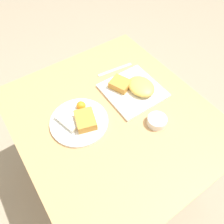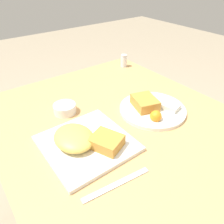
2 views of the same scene
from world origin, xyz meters
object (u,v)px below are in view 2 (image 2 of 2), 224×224
object	(u,v)px
plate_square_near	(85,141)
salt_shaker	(124,61)
sauce_ramekin	(65,108)
butter_knife	(117,184)
plate_oval_far	(152,108)

from	to	relation	value
plate_square_near	salt_shaker	bearing A→B (deg)	129.71
sauce_ramekin	salt_shaker	world-z (taller)	salt_shaker
salt_shaker	butter_knife	size ratio (longest dim) A/B	0.34
plate_square_near	plate_oval_far	size ratio (longest dim) A/B	1.02
plate_oval_far	salt_shaker	size ratio (longest dim) A/B	3.80
plate_square_near	sauce_ramekin	size ratio (longest dim) A/B	3.09
plate_oval_far	salt_shaker	bearing A→B (deg)	154.50
sauce_ramekin	butter_knife	distance (m)	0.40
plate_oval_far	sauce_ramekin	bearing A→B (deg)	-125.35
salt_shaker	plate_square_near	bearing A→B (deg)	-50.29
sauce_ramekin	plate_square_near	bearing A→B (deg)	-9.90
sauce_ramekin	butter_knife	size ratio (longest dim) A/B	0.42
plate_oval_far	plate_square_near	bearing A→B (deg)	-87.80
plate_oval_far	sauce_ramekin	distance (m)	0.35
butter_knife	salt_shaker	bearing A→B (deg)	55.84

